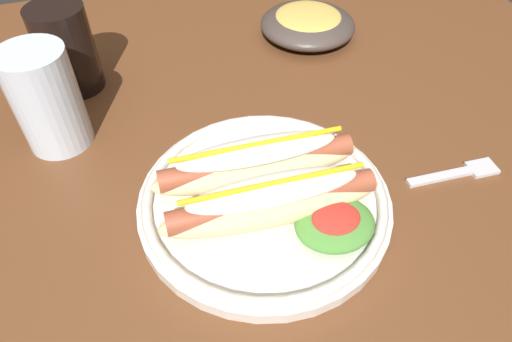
{
  "coord_description": "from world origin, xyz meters",
  "views": [
    {
      "loc": [
        -0.13,
        -0.46,
        1.15
      ],
      "look_at": [
        -0.01,
        -0.11,
        0.77
      ],
      "focal_mm": 31.93,
      "sensor_mm": 36.0,
      "label": 1
    }
  ],
  "objects_px": {
    "fork": "(460,173)",
    "soda_cup": "(66,49)",
    "water_cup": "(47,99)",
    "side_bowl": "(308,23)",
    "hot_dog_plate": "(268,193)"
  },
  "relations": [
    {
      "from": "soda_cup",
      "to": "water_cup",
      "type": "xyz_separation_m",
      "value": [
        -0.03,
        -0.12,
        0.0
      ]
    },
    {
      "from": "fork",
      "to": "side_bowl",
      "type": "bearing_deg",
      "value": 101.33
    },
    {
      "from": "fork",
      "to": "water_cup",
      "type": "height_order",
      "value": "water_cup"
    },
    {
      "from": "hot_dog_plate",
      "to": "fork",
      "type": "distance_m",
      "value": 0.25
    },
    {
      "from": "fork",
      "to": "soda_cup",
      "type": "bearing_deg",
      "value": 145.53
    },
    {
      "from": "water_cup",
      "to": "side_bowl",
      "type": "height_order",
      "value": "water_cup"
    },
    {
      "from": "soda_cup",
      "to": "fork",
      "type": "bearing_deg",
      "value": -38.35
    },
    {
      "from": "hot_dog_plate",
      "to": "water_cup",
      "type": "relative_size",
      "value": 2.16
    },
    {
      "from": "water_cup",
      "to": "side_bowl",
      "type": "bearing_deg",
      "value": 18.85
    },
    {
      "from": "hot_dog_plate",
      "to": "soda_cup",
      "type": "bearing_deg",
      "value": 120.99
    },
    {
      "from": "water_cup",
      "to": "fork",
      "type": "bearing_deg",
      "value": -25.94
    },
    {
      "from": "water_cup",
      "to": "hot_dog_plate",
      "type": "bearing_deg",
      "value": -42.25
    },
    {
      "from": "side_bowl",
      "to": "hot_dog_plate",
      "type": "bearing_deg",
      "value": -119.95
    },
    {
      "from": "fork",
      "to": "water_cup",
      "type": "distance_m",
      "value": 0.52
    },
    {
      "from": "water_cup",
      "to": "side_bowl",
      "type": "relative_size",
      "value": 0.83
    }
  ]
}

